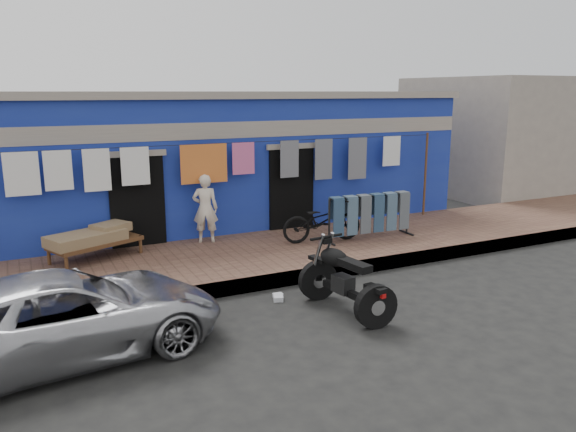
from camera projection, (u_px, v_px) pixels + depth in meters
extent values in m
plane|color=black|center=(345.00, 314.00, 8.67)|extent=(80.00, 80.00, 0.00)
cube|color=brown|center=(266.00, 256.00, 11.28)|extent=(28.00, 3.00, 0.25)
cube|color=gray|center=(299.00, 277.00, 10.01)|extent=(28.00, 0.10, 0.25)
cube|color=navy|center=(203.00, 161.00, 14.46)|extent=(12.00, 5.00, 3.20)
cube|color=#9E9384|center=(236.00, 130.00, 12.12)|extent=(12.00, 0.14, 0.35)
cube|color=#9E9384|center=(201.00, 95.00, 14.10)|extent=(12.20, 5.20, 0.16)
cube|color=black|center=(138.00, 207.00, 11.43)|extent=(1.10, 0.10, 2.10)
cube|color=black|center=(291.00, 194.00, 12.93)|extent=(1.10, 0.10, 2.10)
cube|color=#9E9384|center=(513.00, 135.00, 19.12)|extent=(6.00, 5.00, 3.80)
cylinder|color=brown|center=(425.00, 174.00, 14.27)|extent=(0.06, 0.06, 2.10)
cylinder|color=black|center=(241.00, 143.00, 11.90)|extent=(10.00, 0.01, 0.01)
cube|color=silver|center=(22.00, 174.00, 10.15)|extent=(0.60, 0.02, 0.80)
cube|color=silver|center=(58.00, 170.00, 10.41)|extent=(0.50, 0.02, 0.75)
cube|color=silver|center=(97.00, 170.00, 10.71)|extent=(0.50, 0.02, 0.82)
cube|color=silver|center=(135.00, 166.00, 11.02)|extent=(0.55, 0.02, 0.75)
cube|color=#CC4C26|center=(204.00, 164.00, 11.63)|extent=(1.00, 0.02, 0.81)
cube|color=#CB598F|center=(243.00, 158.00, 11.99)|extent=(0.50, 0.02, 0.68)
cube|color=slate|center=(290.00, 159.00, 12.48)|extent=(0.45, 0.02, 0.82)
cube|color=slate|center=(324.00, 159.00, 12.87)|extent=(0.45, 0.02, 0.93)
cube|color=slate|center=(357.00, 158.00, 13.27)|extent=(0.50, 0.02, 0.98)
cube|color=silver|center=(392.00, 151.00, 13.66)|extent=(0.50, 0.02, 0.72)
imported|color=#B0B0B5|center=(66.00, 314.00, 7.17)|extent=(4.27, 2.33, 1.15)
imported|color=beige|center=(205.00, 208.00, 11.70)|extent=(0.61, 0.50, 1.44)
imported|color=black|center=(322.00, 216.00, 11.79)|extent=(1.78, 0.86, 1.10)
cube|color=silver|center=(278.00, 296.00, 9.35)|extent=(0.17, 0.13, 0.07)
cube|color=silver|center=(311.00, 287.00, 9.74)|extent=(0.17, 0.17, 0.07)
cube|color=silver|center=(278.00, 298.00, 9.22)|extent=(0.22, 0.24, 0.08)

